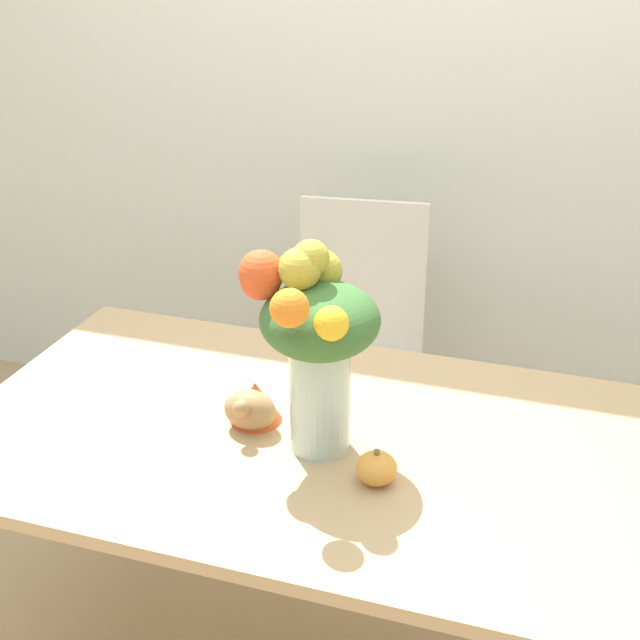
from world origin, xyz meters
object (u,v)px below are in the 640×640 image
Objects in this scene: flower_vase at (314,334)px; turkey_figurine at (253,405)px; pumpkin at (376,468)px; dining_chair_near_window at (356,359)px.

flower_vase is 2.90× the size of turkey_figurine.
turkey_figurine is at bearing 158.05° from pumpkin.
flower_vase is 0.46× the size of dining_chair_near_window.
dining_chair_near_window is at bearing 108.18° from pumpkin.
turkey_figurine is (-0.15, 0.04, -0.22)m from flower_vase.
turkey_figurine is at bearing 166.01° from flower_vase.
flower_vase is at bearing -86.98° from dining_chair_near_window.
dining_chair_near_window is at bearing 100.21° from flower_vase.
pumpkin is at bearing -79.01° from dining_chair_near_window.
flower_vase is at bearing -13.99° from turkey_figurine.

